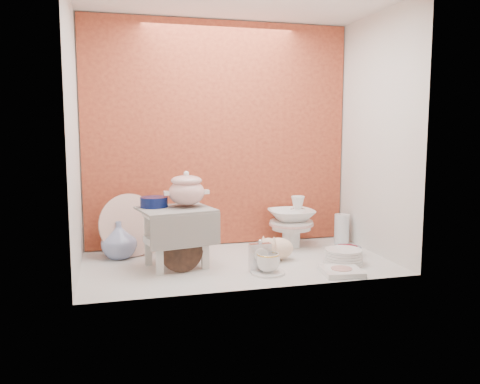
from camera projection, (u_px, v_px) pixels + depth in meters
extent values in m
plane|color=silver|center=(238.00, 262.00, 2.94)|extent=(1.80, 1.80, 0.00)
cube|color=#C05630|center=(219.00, 135.00, 3.32)|extent=(1.80, 0.06, 1.50)
cube|color=silver|center=(73.00, 136.00, 2.61)|extent=(0.06, 1.00, 1.50)
cube|color=silver|center=(377.00, 135.00, 3.07)|extent=(0.06, 1.00, 1.50)
cube|color=white|center=(237.00, 0.00, 2.74)|extent=(1.80, 1.00, 0.06)
cylinder|color=#091346|center=(154.00, 202.00, 2.85)|extent=(0.18, 0.18, 0.06)
imported|color=white|center=(119.00, 240.00, 3.02)|extent=(0.25, 0.25, 0.23)
cube|color=silver|center=(260.00, 256.00, 2.74)|extent=(0.12, 0.04, 0.18)
ellipsoid|color=beige|center=(278.00, 248.00, 2.98)|extent=(0.28, 0.22, 0.15)
cylinder|color=white|center=(268.00, 273.00, 2.71)|extent=(0.23, 0.23, 0.01)
imported|color=white|center=(268.00, 262.00, 2.70)|extent=(0.15, 0.15, 0.10)
cube|color=white|center=(341.00, 271.00, 2.70)|extent=(0.24, 0.24, 0.03)
cylinder|color=white|center=(343.00, 256.00, 2.90)|extent=(0.31, 0.31, 0.09)
imported|color=silver|center=(347.00, 251.00, 3.09)|extent=(0.22, 0.22, 0.06)
cylinder|color=silver|center=(342.00, 229.00, 3.41)|extent=(0.11, 0.11, 0.20)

